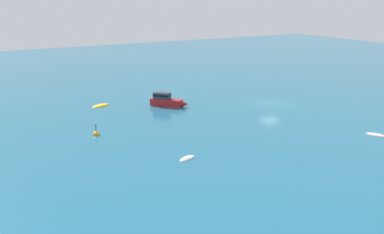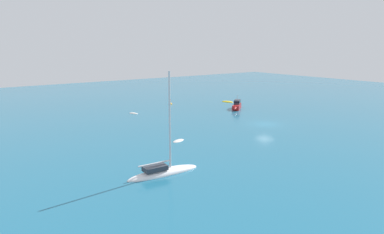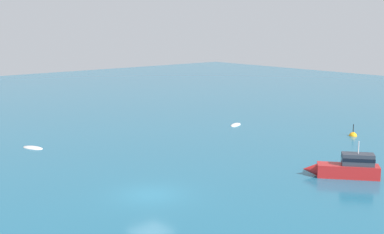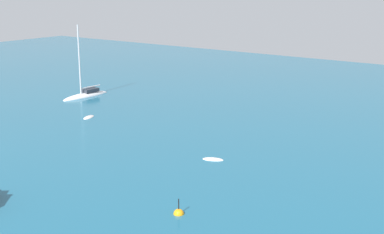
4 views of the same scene
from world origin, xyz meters
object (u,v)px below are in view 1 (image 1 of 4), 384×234
object	(u,v)px
tender_1	(187,159)
channel_buoy	(96,135)
rib	(101,106)
tender	(376,135)
launch	(167,101)

from	to	relation	value
tender_1	channel_buoy	xyz separation A→B (m)	(-11.17, -4.71, 0.01)
rib	tender_1	distance (m)	23.16
tender	tender_1	bearing A→B (deg)	-122.28
rib	channel_buoy	xyz separation A→B (m)	(11.99, -4.80, 0.01)
tender_1	launch	bearing A→B (deg)	45.07
launch	tender_1	bearing A→B (deg)	-61.86
rib	launch	bearing A→B (deg)	128.48
launch	rib	size ratio (longest dim) A/B	1.59
tender_1	rib	bearing A→B (deg)	67.24
launch	channel_buoy	xyz separation A→B (m)	(7.61, -12.44, -0.71)
tender_1	channel_buoy	world-z (taller)	channel_buoy
launch	tender_1	distance (m)	20.32
rib	tender_1	size ratio (longest dim) A/B	1.41
tender_1	channel_buoy	size ratio (longest dim) A/B	1.40
channel_buoy	tender	bearing A→B (deg)	59.28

